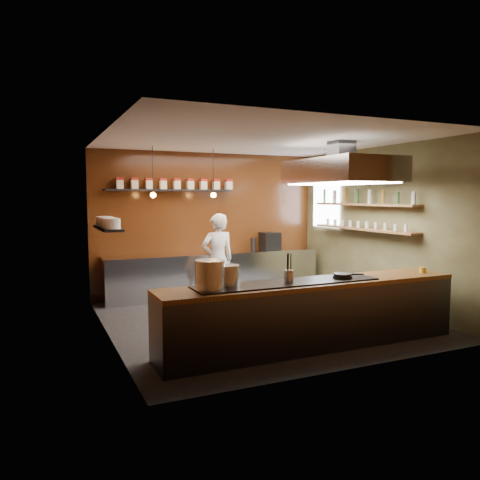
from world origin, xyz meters
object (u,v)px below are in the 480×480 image
extractor_hood (341,171)px  stockpot_small (228,276)px  stockpot_large (210,275)px  chef (218,259)px  espresso_machine (270,241)px

extractor_hood → stockpot_small: 3.13m
stockpot_large → stockpot_small: stockpot_large is taller
stockpot_large → chef: size_ratio=0.21×
extractor_hood → espresso_machine: 2.93m
extractor_hood → chef: (-1.58, 1.69, -1.63)m
extractor_hood → stockpot_large: (-2.82, -1.24, -1.38)m
stockpot_large → stockpot_small: bearing=19.0°
extractor_hood → espresso_machine: bearing=89.8°
stockpot_small → extractor_hood: bearing=24.3°
stockpot_large → chef: 3.19m
chef → stockpot_large: bearing=66.6°
stockpot_small → chef: 3.00m
stockpot_large → stockpot_small: (0.28, 0.10, -0.04)m
extractor_hood → chef: bearing=133.1°
chef → stockpot_small: bearing=70.8°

